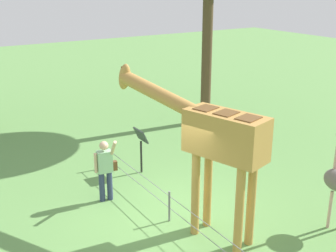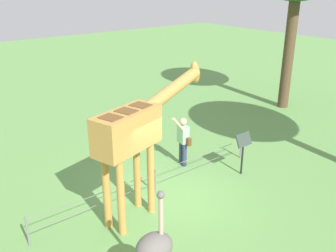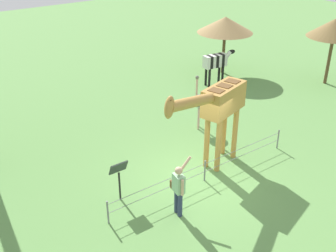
{
  "view_description": "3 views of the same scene",
  "coord_description": "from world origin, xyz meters",
  "px_view_note": "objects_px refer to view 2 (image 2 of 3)",
  "views": [
    {
      "loc": [
        -7.53,
        4.91,
        5.33
      ],
      "look_at": [
        0.8,
        -0.29,
        2.0
      ],
      "focal_mm": 46.96,
      "sensor_mm": 36.0,
      "label": 1
    },
    {
      "loc": [
        -5.31,
        -7.06,
        5.55
      ],
      "look_at": [
        0.52,
        0.26,
        1.84
      ],
      "focal_mm": 40.1,
      "sensor_mm": 36.0,
      "label": 2
    },
    {
      "loc": [
        7.43,
        8.36,
        7.67
      ],
      "look_at": [
        1.0,
        -0.46,
        2.02
      ],
      "focal_mm": 44.01,
      "sensor_mm": 36.0,
      "label": 3
    }
  ],
  "objects_px": {
    "giraffe": "(137,130)",
    "visitor": "(183,139)",
    "info_sign": "(243,145)",
    "ostrich": "(155,247)"
  },
  "relations": [
    {
      "from": "visitor",
      "to": "ostrich",
      "type": "relative_size",
      "value": 0.77
    },
    {
      "from": "giraffe",
      "to": "visitor",
      "type": "relative_size",
      "value": 2.27
    },
    {
      "from": "giraffe",
      "to": "ostrich",
      "type": "bearing_deg",
      "value": -118.56
    },
    {
      "from": "ostrich",
      "to": "info_sign",
      "type": "distance_m",
      "value": 5.37
    },
    {
      "from": "giraffe",
      "to": "ostrich",
      "type": "height_order",
      "value": "giraffe"
    },
    {
      "from": "giraffe",
      "to": "info_sign",
      "type": "bearing_deg",
      "value": -4.34
    },
    {
      "from": "giraffe",
      "to": "info_sign",
      "type": "height_order",
      "value": "giraffe"
    },
    {
      "from": "visitor",
      "to": "giraffe",
      "type": "bearing_deg",
      "value": -153.23
    },
    {
      "from": "giraffe",
      "to": "info_sign",
      "type": "distance_m",
      "value": 3.78
    },
    {
      "from": "giraffe",
      "to": "visitor",
      "type": "distance_m",
      "value": 3.14
    }
  ]
}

